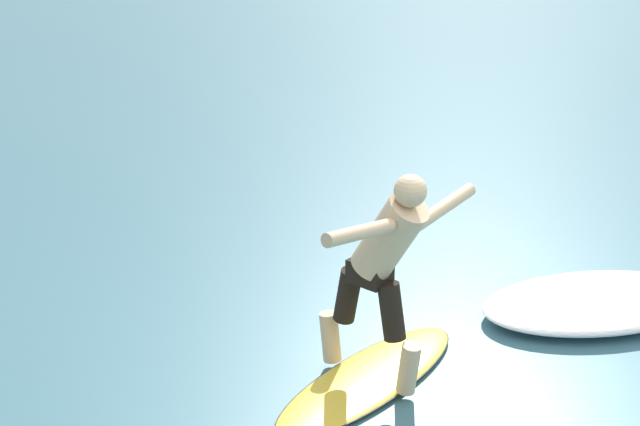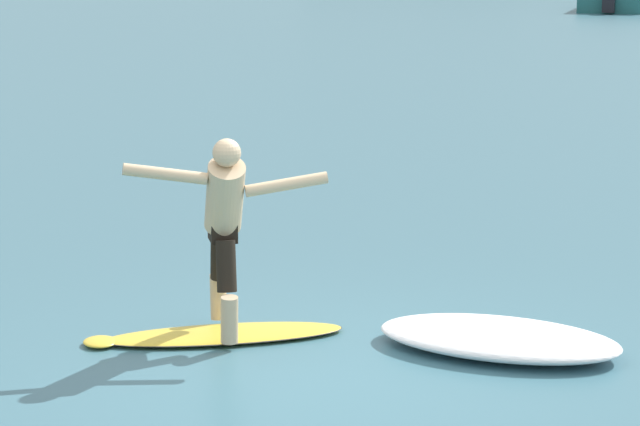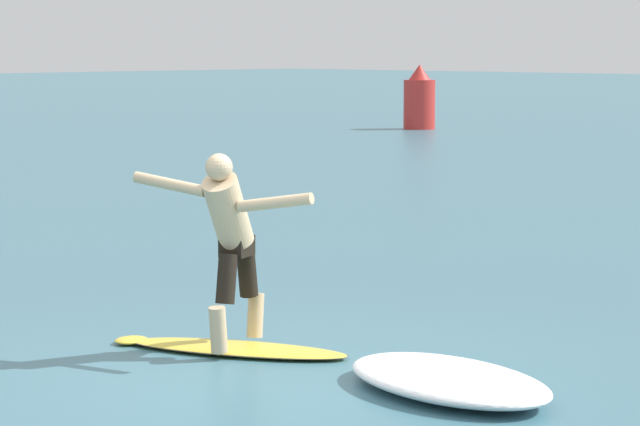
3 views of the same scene
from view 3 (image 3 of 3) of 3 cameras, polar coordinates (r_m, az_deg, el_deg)
The scene contains 5 objects.
ground_plane at distance 10.96m, azimuth -3.05°, elevation -6.40°, with size 200.00×200.00×0.00m, color #3C6C7B.
surfboard at distance 12.04m, azimuth -3.27°, elevation -5.10°, with size 2.02×1.26×0.19m.
surfer at distance 11.77m, azimuth -3.41°, elevation -0.75°, with size 1.45×0.98×1.54m.
channel_marker_buoy at distance 43.57m, azimuth 3.76°, elevation 4.26°, with size 0.91×0.91×1.85m.
wave_foam_at_tail at distance 10.65m, azimuth 4.86°, elevation -6.27°, with size 2.05×1.46×0.19m.
Camera 3 is at (7.85, -7.27, 2.42)m, focal length 85.00 mm.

